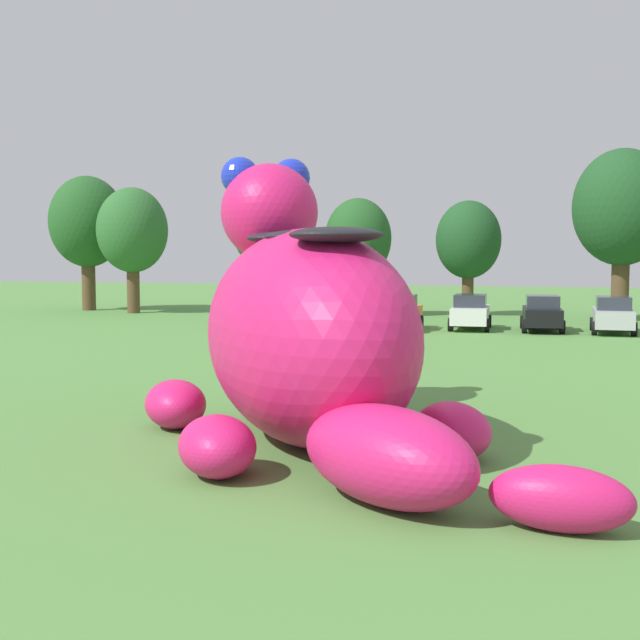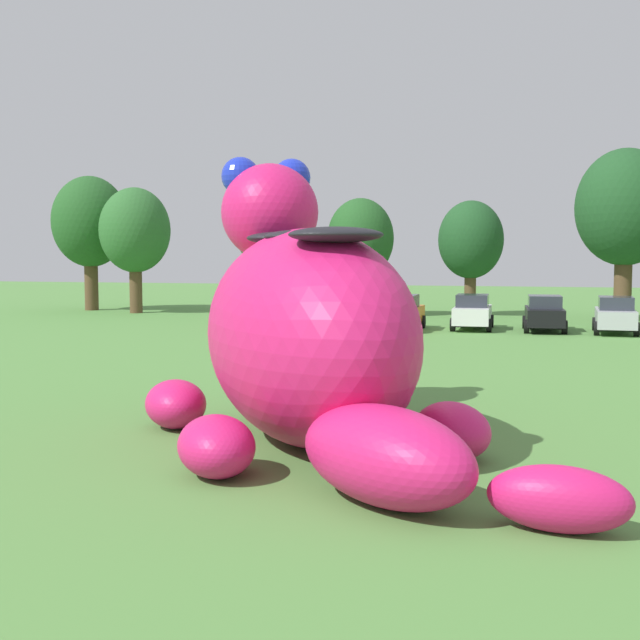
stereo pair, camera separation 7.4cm
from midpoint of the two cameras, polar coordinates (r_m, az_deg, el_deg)
name	(u,v)px [view 2 (the right image)]	position (r m, az deg, el deg)	size (l,w,h in m)	color
ground_plane	(367,449)	(16.17, 3.34, -8.76)	(160.00, 160.00, 0.00)	#568E42
giant_inflatable_creature	(308,333)	(16.38, -0.68, -0.86)	(9.82, 9.76, 5.95)	#E01E6B
car_red	(270,309)	(42.69, -3.39, 0.74)	(2.20, 4.23, 1.72)	red
car_blue	(346,310)	(42.26, 1.84, 0.70)	(2.42, 4.32, 1.72)	#2347B7
car_orange	(401,312)	(40.56, 5.64, 0.52)	(1.96, 4.11, 1.72)	orange
car_white	(472,312)	(41.40, 10.43, 0.55)	(2.00, 4.13, 1.72)	white
car_black	(544,313)	(41.18, 15.13, 0.44)	(2.09, 4.17, 1.72)	black
car_silver	(615,315)	(41.08, 19.58, 0.33)	(2.04, 4.15, 1.72)	#B7BABF
tree_far_left	(90,223)	(56.49, -15.40, 6.43)	(4.90, 4.90, 8.71)	brown
tree_left	(135,231)	(53.15, -12.49, 5.95)	(4.38, 4.38, 7.77)	brown
tree_mid_left	(272,225)	(50.18, -3.25, 6.48)	(4.64, 4.64, 8.23)	brown
tree_centre_left	(360,239)	(49.17, 2.83, 5.53)	(3.91, 3.91, 6.93)	brown
tree_centre	(471,241)	(50.40, 10.31, 5.36)	(3.85, 3.85, 6.83)	brown
tree_centre_right	(625,208)	(48.50, 20.16, 7.17)	(5.29, 5.29, 9.38)	brown
spectator_mid_field	(389,324)	(34.21, 4.79, -0.25)	(0.38, 0.26, 1.71)	black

